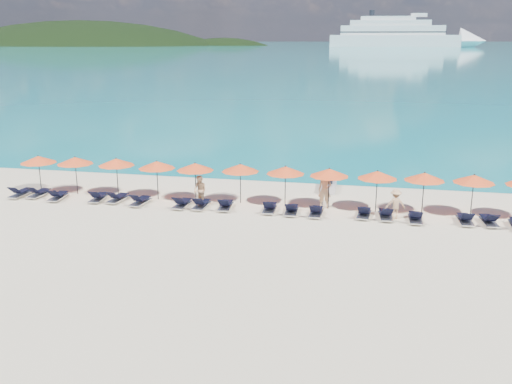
# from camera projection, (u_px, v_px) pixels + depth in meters

# --- Properties ---
(ground) EXTENTS (1400.00, 1400.00, 0.00)m
(ground) POSITION_uv_depth(u_px,v_px,m) (243.00, 232.00, 27.16)
(ground) COLOR beige
(sea) EXTENTS (1600.00, 1300.00, 0.01)m
(sea) POSITION_uv_depth(u_px,v_px,m) (373.00, 44.00, 650.37)
(sea) COLOR #1FA9B2
(sea) RESTS_ON ground
(headland_main) EXTENTS (374.00, 242.00, 126.50)m
(headland_main) POSITION_uv_depth(u_px,v_px,m) (83.00, 82.00, 606.10)
(headland_main) COLOR black
(headland_main) RESTS_ON ground
(headland_small) EXTENTS (162.00, 126.00, 85.50)m
(headland_small) POSITION_uv_depth(u_px,v_px,m) (224.00, 80.00, 594.69)
(headland_small) COLOR black
(headland_small) RESTS_ON ground
(cruise_ship) EXTENTS (134.22, 24.74, 37.23)m
(cruise_ship) POSITION_uv_depth(u_px,v_px,m) (408.00, 36.00, 500.40)
(cruise_ship) COLOR silver
(cruise_ship) RESTS_ON ground
(jetski) EXTENTS (0.90, 2.31, 0.82)m
(jetski) POSITION_uv_depth(u_px,v_px,m) (329.00, 185.00, 34.52)
(jetski) COLOR silver
(jetski) RESTS_ON ground
(beachgoer_a) EXTENTS (0.73, 0.49, 1.95)m
(beachgoer_a) POSITION_uv_depth(u_px,v_px,m) (325.00, 190.00, 30.87)
(beachgoer_a) COLOR tan
(beachgoer_a) RESTS_ON ground
(beachgoer_b) EXTENTS (0.93, 0.81, 1.66)m
(beachgoer_b) POSITION_uv_depth(u_px,v_px,m) (200.00, 191.00, 31.36)
(beachgoer_b) COLOR tan
(beachgoer_b) RESTS_ON ground
(beachgoer_c) EXTENTS (1.08, 0.66, 1.55)m
(beachgoer_c) POSITION_uv_depth(u_px,v_px,m) (395.00, 204.00, 29.07)
(beachgoer_c) COLOR tan
(beachgoer_c) RESTS_ON ground
(umbrella_0) EXTENTS (2.10, 2.10, 2.28)m
(umbrella_0) POSITION_uv_depth(u_px,v_px,m) (38.00, 159.00, 33.60)
(umbrella_0) COLOR black
(umbrella_0) RESTS_ON ground
(umbrella_1) EXTENTS (2.10, 2.10, 2.28)m
(umbrella_1) POSITION_uv_depth(u_px,v_px,m) (75.00, 161.00, 33.30)
(umbrella_1) COLOR black
(umbrella_1) RESTS_ON ground
(umbrella_2) EXTENTS (2.10, 2.10, 2.28)m
(umbrella_2) POSITION_uv_depth(u_px,v_px,m) (116.00, 162.00, 32.90)
(umbrella_2) COLOR black
(umbrella_2) RESTS_ON ground
(umbrella_3) EXTENTS (2.10, 2.10, 2.28)m
(umbrella_3) POSITION_uv_depth(u_px,v_px,m) (157.00, 165.00, 32.20)
(umbrella_3) COLOR black
(umbrella_3) RESTS_ON ground
(umbrella_4) EXTENTS (2.10, 2.10, 2.28)m
(umbrella_4) POSITION_uv_depth(u_px,v_px,m) (195.00, 167.00, 31.70)
(umbrella_4) COLOR black
(umbrella_4) RESTS_ON ground
(umbrella_5) EXTENTS (2.10, 2.10, 2.28)m
(umbrella_5) POSITION_uv_depth(u_px,v_px,m) (240.00, 168.00, 31.46)
(umbrella_5) COLOR black
(umbrella_5) RESTS_ON ground
(umbrella_6) EXTENTS (2.10, 2.10, 2.28)m
(umbrella_6) POSITION_uv_depth(u_px,v_px,m) (285.00, 170.00, 30.91)
(umbrella_6) COLOR black
(umbrella_6) RESTS_ON ground
(umbrella_7) EXTENTS (2.10, 2.10, 2.28)m
(umbrella_7) POSITION_uv_depth(u_px,v_px,m) (329.00, 172.00, 30.39)
(umbrella_7) COLOR black
(umbrella_7) RESTS_ON ground
(umbrella_8) EXTENTS (2.10, 2.10, 2.28)m
(umbrella_8) POSITION_uv_depth(u_px,v_px,m) (377.00, 175.00, 29.87)
(umbrella_8) COLOR black
(umbrella_8) RESTS_ON ground
(umbrella_9) EXTENTS (2.10, 2.10, 2.28)m
(umbrella_9) POSITION_uv_depth(u_px,v_px,m) (424.00, 177.00, 29.49)
(umbrella_9) COLOR black
(umbrella_9) RESTS_ON ground
(umbrella_10) EXTENTS (2.10, 2.10, 2.28)m
(umbrella_10) POSITION_uv_depth(u_px,v_px,m) (474.00, 179.00, 29.04)
(umbrella_10) COLOR black
(umbrella_10) RESTS_ON ground
(lounger_0) EXTENTS (0.68, 1.72, 0.66)m
(lounger_0) POSITION_uv_depth(u_px,v_px,m) (20.00, 193.00, 33.16)
(lounger_0) COLOR silver
(lounger_0) RESTS_ON ground
(lounger_1) EXTENTS (0.71, 1.73, 0.66)m
(lounger_1) POSITION_uv_depth(u_px,v_px,m) (39.00, 193.00, 33.15)
(lounger_1) COLOR silver
(lounger_1) RESTS_ON ground
(lounger_2) EXTENTS (0.77, 1.75, 0.66)m
(lounger_2) POSITION_uv_depth(u_px,v_px,m) (58.00, 196.00, 32.54)
(lounger_2) COLOR silver
(lounger_2) RESTS_ON ground
(lounger_3) EXTENTS (0.75, 1.74, 0.66)m
(lounger_3) POSITION_uv_depth(u_px,v_px,m) (99.00, 197.00, 32.29)
(lounger_3) COLOR silver
(lounger_3) RESTS_ON ground
(lounger_4) EXTENTS (0.78, 1.75, 0.66)m
(lounger_4) POSITION_uv_depth(u_px,v_px,m) (118.00, 198.00, 32.14)
(lounger_4) COLOR silver
(lounger_4) RESTS_ON ground
(lounger_5) EXTENTS (0.75, 1.74, 0.66)m
(lounger_5) POSITION_uv_depth(u_px,v_px,m) (140.00, 201.00, 31.57)
(lounger_5) COLOR silver
(lounger_5) RESTS_ON ground
(lounger_6) EXTENTS (0.71, 1.73, 0.66)m
(lounger_6) POSITION_uv_depth(u_px,v_px,m) (182.00, 203.00, 31.10)
(lounger_6) COLOR silver
(lounger_6) RESTS_ON ground
(lounger_7) EXTENTS (0.67, 1.72, 0.66)m
(lounger_7) POSITION_uv_depth(u_px,v_px,m) (201.00, 204.00, 30.95)
(lounger_7) COLOR silver
(lounger_7) RESTS_ON ground
(lounger_8) EXTENTS (0.74, 1.74, 0.66)m
(lounger_8) POSITION_uv_depth(u_px,v_px,m) (225.00, 205.00, 30.74)
(lounger_8) COLOR silver
(lounger_8) RESTS_ON ground
(lounger_9) EXTENTS (0.71, 1.73, 0.66)m
(lounger_9) POSITION_uv_depth(u_px,v_px,m) (270.00, 208.00, 30.29)
(lounger_9) COLOR silver
(lounger_9) RESTS_ON ground
(lounger_10) EXTENTS (0.70, 1.73, 0.66)m
(lounger_10) POSITION_uv_depth(u_px,v_px,m) (292.00, 210.00, 29.93)
(lounger_10) COLOR silver
(lounger_10) RESTS_ON ground
(lounger_11) EXTENTS (0.65, 1.71, 0.66)m
(lounger_11) POSITION_uv_depth(u_px,v_px,m) (316.00, 211.00, 29.63)
(lounger_11) COLOR silver
(lounger_11) RESTS_ON ground
(lounger_12) EXTENTS (0.76, 1.74, 0.66)m
(lounger_12) POSITION_uv_depth(u_px,v_px,m) (364.00, 213.00, 29.40)
(lounger_12) COLOR silver
(lounger_12) RESTS_ON ground
(lounger_13) EXTENTS (0.77, 1.75, 0.66)m
(lounger_13) POSITION_uv_depth(u_px,v_px,m) (386.00, 214.00, 29.13)
(lounger_13) COLOR silver
(lounger_13) RESTS_ON ground
(lounger_14) EXTENTS (0.65, 1.71, 0.66)m
(lounger_14) POSITION_uv_depth(u_px,v_px,m) (415.00, 217.00, 28.65)
(lounger_14) COLOR silver
(lounger_14) RESTS_ON ground
(lounger_15) EXTENTS (0.72, 1.73, 0.66)m
(lounger_15) POSITION_uv_depth(u_px,v_px,m) (465.00, 219.00, 28.39)
(lounger_15) COLOR silver
(lounger_15) RESTS_ON ground
(lounger_16) EXTENTS (0.78, 1.75, 0.66)m
(lounger_16) POSITION_uv_depth(u_px,v_px,m) (489.00, 220.00, 28.21)
(lounger_16) COLOR silver
(lounger_16) RESTS_ON ground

